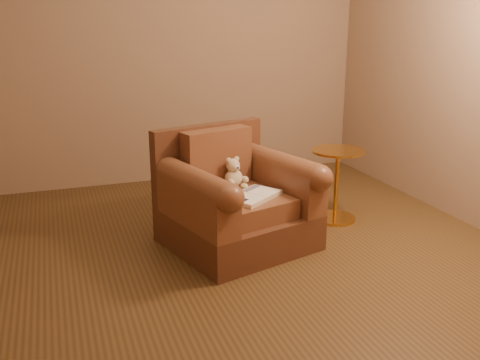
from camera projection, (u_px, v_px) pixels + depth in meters
name	position (u px, v px, depth m)	size (l,w,h in m)	color
floor	(230.00, 258.00, 3.67)	(4.00, 4.00, 0.00)	#523A1C
armchair	(235.00, 202.00, 3.82)	(1.12, 1.09, 0.82)	#532E1B
teddy_bear	(235.00, 176.00, 3.86)	(0.16, 0.19, 0.23)	beige
guidebook	(253.00, 196.00, 3.66)	(0.45, 0.42, 0.03)	beige
side_table	(336.00, 183.00, 4.27)	(0.42, 0.42, 0.59)	gold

